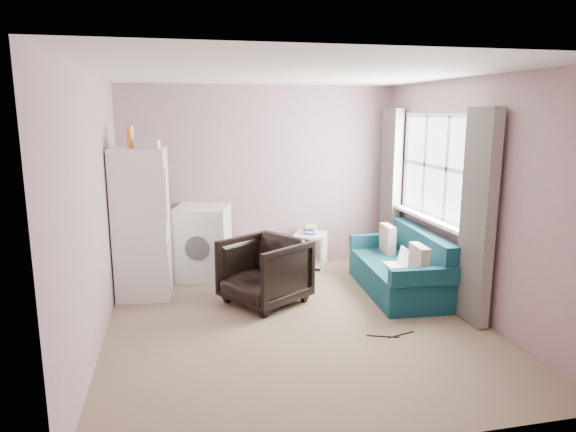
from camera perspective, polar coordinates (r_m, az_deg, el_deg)
The scene contains 8 objects.
room at distance 5.10m, azimuth 1.10°, elevation 1.47°, with size 3.84×4.24×2.54m.
armchair at distance 5.82m, azimuth -2.64°, elevation -5.78°, with size 0.80×0.75×0.83m, color black.
fridge at distance 6.18m, azimuth -15.91°, elevation -0.66°, with size 0.65×0.64×1.98m.
washing_machine at distance 6.79m, azimuth -9.47°, elevation -2.70°, with size 0.81×0.81×0.94m.
side_table at distance 7.21m, azimuth 2.50°, elevation -3.49°, with size 0.57×0.57×0.59m.
sofa at distance 6.36m, azimuth 12.52°, elevation -5.87°, with size 0.87×1.72×0.75m.
window_dressing at distance 6.39m, azimuth 15.19°, elevation 1.78°, with size 0.17×2.62×2.18m.
floor_cables at distance 5.22m, azimuth 11.49°, elevation -12.87°, with size 0.50×0.12×0.01m.
Camera 1 is at (-1.16, -4.87, 2.14)m, focal length 32.00 mm.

